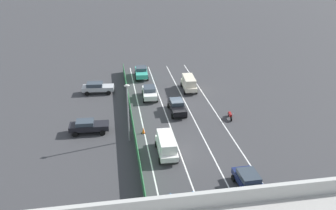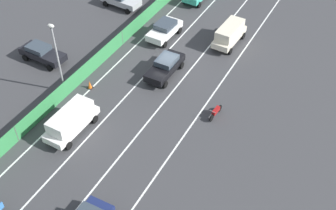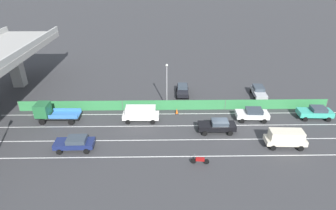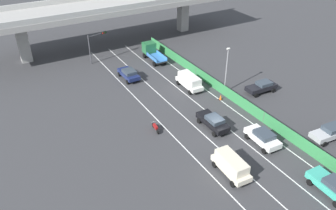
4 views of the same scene
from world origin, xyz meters
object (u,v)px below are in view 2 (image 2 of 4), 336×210
object	(u,v)px
street_lamp	(56,52)
parked_sedan_dark	(42,53)
motorcycle	(216,112)
traffic_cone	(90,85)
car_hatchback_white	(165,29)
car_van_white	(71,120)
car_van_cream	(230,33)
car_sedan_black	(165,66)

from	to	relation	value
street_lamp	parked_sedan_dark	bearing A→B (deg)	-29.62
street_lamp	motorcycle	bearing A→B (deg)	-165.43
motorcycle	traffic_cone	bearing A→B (deg)	9.98
car_hatchback_white	street_lamp	world-z (taller)	street_lamp
car_van_white	car_hatchback_white	size ratio (longest dim) A/B	1.11
car_van_white	parked_sedan_dark	world-z (taller)	car_van_white
car_van_cream	motorcycle	size ratio (longest dim) A/B	2.36
motorcycle	traffic_cone	world-z (taller)	motorcycle
car_sedan_black	traffic_cone	size ratio (longest dim) A/B	6.14
car_hatchback_white	parked_sedan_dark	size ratio (longest dim) A/B	0.95
car_van_white	car_hatchback_white	xyz separation A→B (m)	(-0.02, -14.87, -0.25)
car_van_white	car_hatchback_white	world-z (taller)	car_van_white
car_van_cream	traffic_cone	xyz separation A→B (m)	(8.00, 12.03, -0.82)
parked_sedan_dark	car_sedan_black	bearing A→B (deg)	-161.93
street_lamp	traffic_cone	distance (m)	4.32
motorcycle	street_lamp	size ratio (longest dim) A/B	0.29
motorcycle	car_van_white	bearing A→B (deg)	36.75
car_sedan_black	car_van_white	bearing A→B (deg)	73.12
car_van_cream	car_van_white	bearing A→B (deg)	70.17
street_lamp	traffic_cone	world-z (taller)	street_lamp
car_van_cream	parked_sedan_dark	xyz separation A→B (m)	(14.21, 10.84, -0.29)
car_van_cream	traffic_cone	bearing A→B (deg)	56.37
car_van_cream	car_sedan_black	world-z (taller)	car_van_cream
car_van_cream	motorcycle	distance (m)	10.56
car_hatchback_white	parked_sedan_dark	xyz separation A→B (m)	(8.13, 8.82, -0.05)
street_lamp	car_hatchback_white	bearing A→B (deg)	-107.70
car_hatchback_white	traffic_cone	size ratio (longest dim) A/B	5.79
motorcycle	parked_sedan_dark	world-z (taller)	parked_sedan_dark
car_van_cream	car_van_white	size ratio (longest dim) A/B	0.96
car_van_white	parked_sedan_dark	distance (m)	10.13
car_van_white	traffic_cone	xyz separation A→B (m)	(1.91, -4.86, -0.82)
car_sedan_black	car_van_white	world-z (taller)	car_van_white
parked_sedan_dark	street_lamp	size ratio (longest dim) A/B	0.68
car_van_white	car_van_cream	bearing A→B (deg)	-109.83
car_van_cream	traffic_cone	world-z (taller)	car_van_cream
motorcycle	car_van_cream	bearing A→B (deg)	-73.36
car_van_cream	car_van_white	distance (m)	17.96
parked_sedan_dark	street_lamp	bearing A→B (deg)	150.38
car_hatchback_white	traffic_cone	xyz separation A→B (m)	(1.93, 10.01, -0.57)
motorcycle	traffic_cone	xyz separation A→B (m)	(11.02, 1.94, -0.11)
car_sedan_black	parked_sedan_dark	world-z (taller)	car_sedan_black
car_hatchback_white	car_sedan_black	bearing A→B (deg)	119.21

